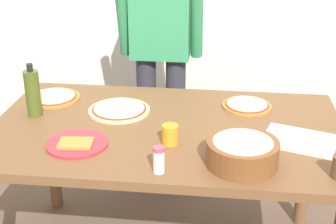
{
  "coord_description": "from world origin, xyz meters",
  "views": [
    {
      "loc": [
        0.24,
        -1.94,
        1.7
      ],
      "look_at": [
        0.0,
        0.05,
        0.81
      ],
      "focal_mm": 51.24,
      "sensor_mm": 36.0,
      "label": 1
    }
  ],
  "objects_px": {
    "pizza_second_cooked": "(247,105)",
    "plate_with_slice": "(77,143)",
    "popcorn_bowl": "(242,150)",
    "olive_oil_bottle": "(33,93)",
    "salt_shaker": "(159,160)",
    "cup_orange": "(170,135)",
    "pizza_cooked_on_tray": "(53,97)",
    "pizza_raw_on_board": "(119,110)",
    "cutting_board_white": "(300,140)",
    "dining_table": "(167,144)",
    "person_cook": "(161,42)"
  },
  "relations": [
    {
      "from": "pizza_raw_on_board",
      "to": "plate_with_slice",
      "type": "height_order",
      "value": "plate_with_slice"
    },
    {
      "from": "pizza_raw_on_board",
      "to": "pizza_cooked_on_tray",
      "type": "distance_m",
      "value": 0.39
    },
    {
      "from": "pizza_cooked_on_tray",
      "to": "pizza_second_cooked",
      "type": "bearing_deg",
      "value": 0.75
    },
    {
      "from": "popcorn_bowl",
      "to": "olive_oil_bottle",
      "type": "bearing_deg",
      "value": 159.85
    },
    {
      "from": "pizza_second_cooked",
      "to": "plate_with_slice",
      "type": "relative_size",
      "value": 0.94
    },
    {
      "from": "pizza_cooked_on_tray",
      "to": "salt_shaker",
      "type": "xyz_separation_m",
      "value": [
        0.64,
        -0.65,
        0.04
      ]
    },
    {
      "from": "pizza_second_cooked",
      "to": "popcorn_bowl",
      "type": "relative_size",
      "value": 0.87
    },
    {
      "from": "plate_with_slice",
      "to": "pizza_second_cooked",
      "type": "bearing_deg",
      "value": 34.27
    },
    {
      "from": "dining_table",
      "to": "pizza_second_cooked",
      "type": "bearing_deg",
      "value": 36.02
    },
    {
      "from": "person_cook",
      "to": "olive_oil_bottle",
      "type": "bearing_deg",
      "value": -126.13
    },
    {
      "from": "popcorn_bowl",
      "to": "cutting_board_white",
      "type": "height_order",
      "value": "popcorn_bowl"
    },
    {
      "from": "plate_with_slice",
      "to": "popcorn_bowl",
      "type": "bearing_deg",
      "value": -6.53
    },
    {
      "from": "pizza_raw_on_board",
      "to": "cutting_board_white",
      "type": "xyz_separation_m",
      "value": [
        0.83,
        -0.22,
        -0.0
      ]
    },
    {
      "from": "salt_shaker",
      "to": "cup_orange",
      "type": "bearing_deg",
      "value": 86.08
    },
    {
      "from": "pizza_cooked_on_tray",
      "to": "pizza_second_cooked",
      "type": "distance_m",
      "value": 0.99
    },
    {
      "from": "olive_oil_bottle",
      "to": "pizza_cooked_on_tray",
      "type": "bearing_deg",
      "value": 84.03
    },
    {
      "from": "salt_shaker",
      "to": "cutting_board_white",
      "type": "bearing_deg",
      "value": 29.5
    },
    {
      "from": "pizza_second_cooked",
      "to": "cutting_board_white",
      "type": "bearing_deg",
      "value": -58.61
    },
    {
      "from": "pizza_raw_on_board",
      "to": "salt_shaker",
      "type": "xyz_separation_m",
      "value": [
        0.27,
        -0.54,
        0.04
      ]
    },
    {
      "from": "plate_with_slice",
      "to": "olive_oil_bottle",
      "type": "height_order",
      "value": "olive_oil_bottle"
    },
    {
      "from": "dining_table",
      "to": "cup_orange",
      "type": "xyz_separation_m",
      "value": [
        0.03,
        -0.16,
        0.13
      ]
    },
    {
      "from": "cup_orange",
      "to": "salt_shaker",
      "type": "bearing_deg",
      "value": -93.92
    },
    {
      "from": "pizza_raw_on_board",
      "to": "cup_orange",
      "type": "bearing_deg",
      "value": -46.83
    },
    {
      "from": "dining_table",
      "to": "pizza_raw_on_board",
      "type": "relative_size",
      "value": 5.35
    },
    {
      "from": "popcorn_bowl",
      "to": "cup_orange",
      "type": "relative_size",
      "value": 3.29
    },
    {
      "from": "popcorn_bowl",
      "to": "olive_oil_bottle",
      "type": "distance_m",
      "value": 1.03
    },
    {
      "from": "pizza_raw_on_board",
      "to": "olive_oil_bottle",
      "type": "distance_m",
      "value": 0.41
    },
    {
      "from": "dining_table",
      "to": "olive_oil_bottle",
      "type": "xyz_separation_m",
      "value": [
        -0.64,
        0.05,
        0.2
      ]
    },
    {
      "from": "pizza_cooked_on_tray",
      "to": "cup_orange",
      "type": "height_order",
      "value": "cup_orange"
    },
    {
      "from": "pizza_cooked_on_tray",
      "to": "cup_orange",
      "type": "relative_size",
      "value": 3.17
    },
    {
      "from": "pizza_cooked_on_tray",
      "to": "olive_oil_bottle",
      "type": "bearing_deg",
      "value": -95.97
    },
    {
      "from": "dining_table",
      "to": "plate_with_slice",
      "type": "bearing_deg",
      "value": -147.64
    },
    {
      "from": "person_cook",
      "to": "salt_shaker",
      "type": "xyz_separation_m",
      "value": [
        0.15,
        -1.15,
        -0.13
      ]
    },
    {
      "from": "dining_table",
      "to": "person_cook",
      "type": "height_order",
      "value": "person_cook"
    },
    {
      "from": "popcorn_bowl",
      "to": "olive_oil_bottle",
      "type": "height_order",
      "value": "olive_oil_bottle"
    },
    {
      "from": "plate_with_slice",
      "to": "cup_orange",
      "type": "relative_size",
      "value": 3.06
    },
    {
      "from": "popcorn_bowl",
      "to": "dining_table",
      "type": "bearing_deg",
      "value": 137.64
    },
    {
      "from": "pizza_raw_on_board",
      "to": "pizza_cooked_on_tray",
      "type": "bearing_deg",
      "value": 162.67
    },
    {
      "from": "plate_with_slice",
      "to": "popcorn_bowl",
      "type": "height_order",
      "value": "popcorn_bowl"
    },
    {
      "from": "pizza_cooked_on_tray",
      "to": "cutting_board_white",
      "type": "distance_m",
      "value": 1.24
    },
    {
      "from": "pizza_raw_on_board",
      "to": "cup_orange",
      "type": "height_order",
      "value": "cup_orange"
    },
    {
      "from": "dining_table",
      "to": "olive_oil_bottle",
      "type": "relative_size",
      "value": 6.25
    },
    {
      "from": "dining_table",
      "to": "person_cook",
      "type": "relative_size",
      "value": 0.99
    },
    {
      "from": "pizza_raw_on_board",
      "to": "cutting_board_white",
      "type": "distance_m",
      "value": 0.86
    },
    {
      "from": "plate_with_slice",
      "to": "cup_orange",
      "type": "height_order",
      "value": "cup_orange"
    },
    {
      "from": "person_cook",
      "to": "cutting_board_white",
      "type": "xyz_separation_m",
      "value": [
        0.71,
        -0.84,
        -0.17
      ]
    },
    {
      "from": "popcorn_bowl",
      "to": "olive_oil_bottle",
      "type": "xyz_separation_m",
      "value": [
        -0.97,
        0.36,
        0.05
      ]
    },
    {
      "from": "plate_with_slice",
      "to": "cup_orange",
      "type": "xyz_separation_m",
      "value": [
        0.39,
        0.06,
        0.03
      ]
    },
    {
      "from": "plate_with_slice",
      "to": "popcorn_bowl",
      "type": "relative_size",
      "value": 0.93
    },
    {
      "from": "cutting_board_white",
      "to": "plate_with_slice",
      "type": "bearing_deg",
      "value": -171.23
    }
  ]
}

